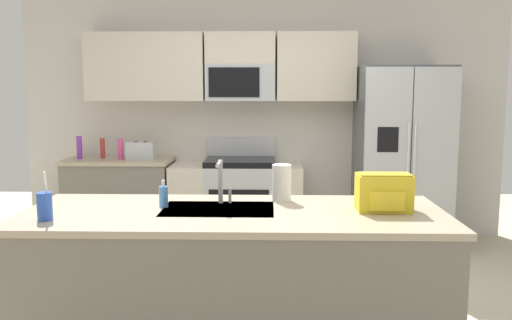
{
  "coord_description": "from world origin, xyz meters",
  "views": [
    {
      "loc": [
        0.07,
        -3.74,
        1.64
      ],
      "look_at": [
        -0.04,
        0.6,
        1.05
      ],
      "focal_mm": 37.68,
      "sensor_mm": 36.0,
      "label": 1
    }
  ],
  "objects_px": {
    "pepper_mill": "(103,148)",
    "sink_faucet": "(221,178)",
    "backpack": "(384,192)",
    "toaster": "(141,150)",
    "paper_towel_roll": "(282,183)",
    "bottle_purple": "(79,148)",
    "drink_cup_blue": "(45,206)",
    "range_oven": "(237,202)",
    "soap_dispenser": "(164,196)",
    "refrigerator": "(401,158)",
    "bottle_pink": "(121,149)"
  },
  "relations": [
    {
      "from": "sink_faucet",
      "to": "paper_towel_roll",
      "type": "relative_size",
      "value": 1.17
    },
    {
      "from": "bottle_purple",
      "to": "backpack",
      "type": "bearing_deg",
      "value": -40.81
    },
    {
      "from": "sink_faucet",
      "to": "backpack",
      "type": "xyz_separation_m",
      "value": [
        1.0,
        -0.17,
        -0.05
      ]
    },
    {
      "from": "pepper_mill",
      "to": "bottle_purple",
      "type": "xyz_separation_m",
      "value": [
        -0.23,
        -0.05,
        0.01
      ]
    },
    {
      "from": "refrigerator",
      "to": "pepper_mill",
      "type": "height_order",
      "value": "refrigerator"
    },
    {
      "from": "toaster",
      "to": "sink_faucet",
      "type": "distance_m",
      "value": 2.37
    },
    {
      "from": "bottle_pink",
      "to": "paper_towel_roll",
      "type": "bearing_deg",
      "value": -51.39
    },
    {
      "from": "sink_faucet",
      "to": "drink_cup_blue",
      "type": "relative_size",
      "value": 1.02
    },
    {
      "from": "bottle_purple",
      "to": "soap_dispenser",
      "type": "bearing_deg",
      "value": -59.47
    },
    {
      "from": "bottle_purple",
      "to": "backpack",
      "type": "relative_size",
      "value": 0.75
    },
    {
      "from": "soap_dispenser",
      "to": "paper_towel_roll",
      "type": "xyz_separation_m",
      "value": [
        0.74,
        0.21,
        0.05
      ]
    },
    {
      "from": "range_oven",
      "to": "toaster",
      "type": "xyz_separation_m",
      "value": [
        -0.99,
        -0.05,
        0.55
      ]
    },
    {
      "from": "backpack",
      "to": "pepper_mill",
      "type": "bearing_deg",
      "value": 136.01
    },
    {
      "from": "range_oven",
      "to": "pepper_mill",
      "type": "height_order",
      "value": "pepper_mill"
    },
    {
      "from": "pepper_mill",
      "to": "bottle_purple",
      "type": "height_order",
      "value": "bottle_purple"
    },
    {
      "from": "bottle_purple",
      "to": "soap_dispenser",
      "type": "height_order",
      "value": "bottle_purple"
    },
    {
      "from": "refrigerator",
      "to": "paper_towel_roll",
      "type": "relative_size",
      "value": 7.71
    },
    {
      "from": "pepper_mill",
      "to": "bottle_purple",
      "type": "bearing_deg",
      "value": -166.64
    },
    {
      "from": "soap_dispenser",
      "to": "backpack",
      "type": "bearing_deg",
      "value": -2.72
    },
    {
      "from": "pepper_mill",
      "to": "drink_cup_blue",
      "type": "relative_size",
      "value": 0.76
    },
    {
      "from": "bottle_purple",
      "to": "paper_towel_roll",
      "type": "height_order",
      "value": "paper_towel_roll"
    },
    {
      "from": "toaster",
      "to": "drink_cup_blue",
      "type": "bearing_deg",
      "value": -88.26
    },
    {
      "from": "refrigerator",
      "to": "paper_towel_roll",
      "type": "distance_m",
      "value": 2.38
    },
    {
      "from": "pepper_mill",
      "to": "paper_towel_roll",
      "type": "xyz_separation_m",
      "value": [
        1.83,
        -2.08,
        0.01
      ]
    },
    {
      "from": "bottle_purple",
      "to": "sink_faucet",
      "type": "bearing_deg",
      "value": -51.99
    },
    {
      "from": "toaster",
      "to": "pepper_mill",
      "type": "bearing_deg",
      "value": 173.13
    },
    {
      "from": "backpack",
      "to": "toaster",
      "type": "bearing_deg",
      "value": 131.28
    },
    {
      "from": "sink_faucet",
      "to": "soap_dispenser",
      "type": "height_order",
      "value": "sink_faucet"
    },
    {
      "from": "range_oven",
      "to": "toaster",
      "type": "distance_m",
      "value": 1.13
    },
    {
      "from": "paper_towel_roll",
      "to": "backpack",
      "type": "xyz_separation_m",
      "value": [
        0.61,
        -0.27,
        -0.0
      ]
    },
    {
      "from": "bottle_purple",
      "to": "toaster",
      "type": "bearing_deg",
      "value": 0.33
    },
    {
      "from": "soap_dispenser",
      "to": "paper_towel_roll",
      "type": "bearing_deg",
      "value": 15.56
    },
    {
      "from": "soap_dispenser",
      "to": "paper_towel_roll",
      "type": "height_order",
      "value": "paper_towel_roll"
    },
    {
      "from": "range_oven",
      "to": "bottle_purple",
      "type": "height_order",
      "value": "bottle_purple"
    },
    {
      "from": "refrigerator",
      "to": "drink_cup_blue",
      "type": "relative_size",
      "value": 6.66
    },
    {
      "from": "sink_faucet",
      "to": "soap_dispenser",
      "type": "relative_size",
      "value": 1.66
    },
    {
      "from": "toaster",
      "to": "sink_faucet",
      "type": "xyz_separation_m",
      "value": [
        1.03,
        -2.14,
        0.08
      ]
    },
    {
      "from": "pepper_mill",
      "to": "sink_faucet",
      "type": "bearing_deg",
      "value": -56.62
    },
    {
      "from": "paper_towel_roll",
      "to": "pepper_mill",
      "type": "bearing_deg",
      "value": 131.27
    },
    {
      "from": "bottle_pink",
      "to": "refrigerator",
      "type": "bearing_deg",
      "value": -0.4
    },
    {
      "from": "range_oven",
      "to": "refrigerator",
      "type": "bearing_deg",
      "value": -2.44
    },
    {
      "from": "range_oven",
      "to": "sink_faucet",
      "type": "xyz_separation_m",
      "value": [
        0.03,
        -2.19,
        0.62
      ]
    },
    {
      "from": "drink_cup_blue",
      "to": "soap_dispenser",
      "type": "bearing_deg",
      "value": 30.22
    },
    {
      "from": "toaster",
      "to": "soap_dispenser",
      "type": "xyz_separation_m",
      "value": [
        0.68,
        -2.24,
        -0.02
      ]
    },
    {
      "from": "bottle_pink",
      "to": "bottle_purple",
      "type": "relative_size",
      "value": 0.87
    },
    {
      "from": "refrigerator",
      "to": "soap_dispenser",
      "type": "relative_size",
      "value": 10.88
    },
    {
      "from": "bottle_pink",
      "to": "sink_faucet",
      "type": "bearing_deg",
      "value": -59.93
    },
    {
      "from": "range_oven",
      "to": "soap_dispenser",
      "type": "distance_m",
      "value": 2.37
    },
    {
      "from": "backpack",
      "to": "bottle_purple",
      "type": "bearing_deg",
      "value": 139.19
    },
    {
      "from": "range_oven",
      "to": "bottle_purple",
      "type": "relative_size",
      "value": 5.7
    }
  ]
}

